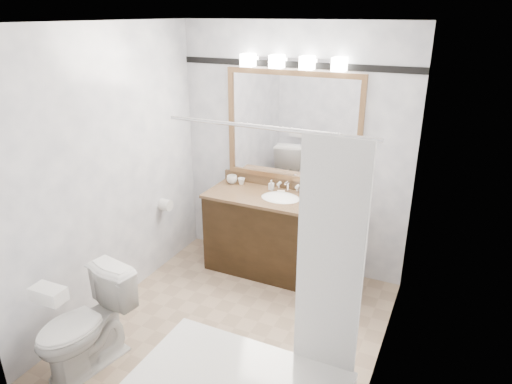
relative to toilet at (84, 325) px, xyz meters
The scene contains 14 objects.
room 1.47m from the toilet, 47.55° to the left, with size 2.42×2.62×2.52m.
vanity 2.06m from the toilet, 67.07° to the left, with size 1.53×0.58×0.97m.
mirror 2.56m from the toilet, 69.65° to the left, with size 1.40×0.04×1.10m.
vanity_light_bar 2.85m from the toilet, 69.16° to the left, with size 1.02×0.14×0.12m.
accent_stripe 2.88m from the toilet, 69.74° to the left, with size 2.40×0.01×0.06m, color black.
tp_roll 1.61m from the toilet, 102.43° to the left, with size 0.12×0.12×0.11m, color white.
toilet is the anchor object (origin of this frame).
tissue_box 0.49m from the toilet, 90.00° to the right, with size 0.24×0.13×0.10m, color white.
coffee_maker 2.42m from the toilet, 54.65° to the left, with size 0.19×0.23×0.35m.
cup_left 2.12m from the toilet, 85.16° to the left, with size 0.11×0.11×0.09m, color white.
cup_right 2.14m from the toilet, 82.33° to the left, with size 0.07×0.07×0.07m, color white.
soap_bottle_a 2.21m from the toilet, 72.95° to the left, with size 0.05×0.05×0.11m, color white.
soap_bottle_b 2.37m from the toilet, 65.60° to the left, with size 0.07×0.07×0.09m, color white.
soap_bar 2.20m from the toilet, 69.37° to the left, with size 0.07×0.05×0.02m, color beige.
Camera 1 is at (1.55, -2.87, 2.56)m, focal length 32.00 mm.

